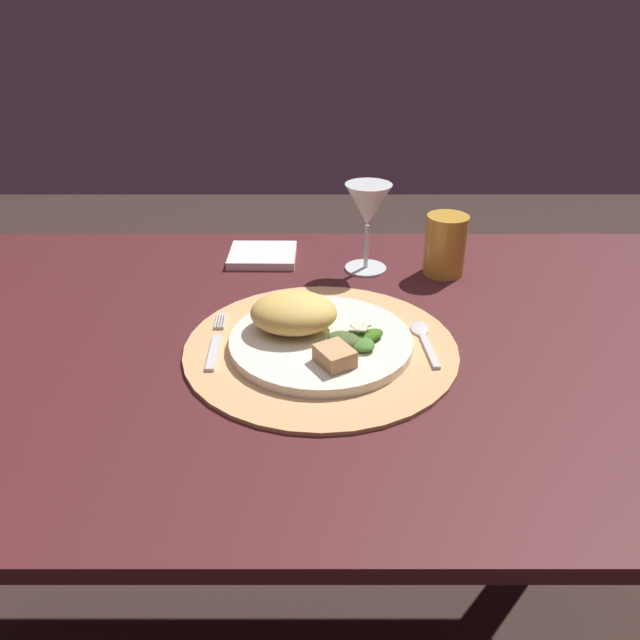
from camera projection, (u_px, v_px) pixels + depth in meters
dining_table at (275, 412)px, 0.99m from camera, size 1.48×0.83×0.73m
placemat at (320, 347)px, 0.89m from camera, size 0.39×0.39×0.01m
dinner_plate at (320, 341)px, 0.88m from camera, size 0.26×0.26×0.01m
pasta_serving at (293, 313)px, 0.89m from camera, size 0.13×0.10×0.05m
salad_greens at (353, 340)px, 0.86m from camera, size 0.09×0.07×0.02m
bread_piece at (334, 356)px, 0.81m from camera, size 0.06×0.06×0.02m
fork at (215, 343)px, 0.89m from camera, size 0.02×0.16×0.00m
spoon at (422, 335)px, 0.91m from camera, size 0.03×0.13×0.01m
napkin at (262, 255)px, 1.17m from camera, size 0.12×0.11×0.01m
wine_glass at (367, 208)px, 1.08m from camera, size 0.08×0.08×0.16m
amber_tumbler at (444, 245)px, 1.09m from camera, size 0.07×0.07×0.11m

